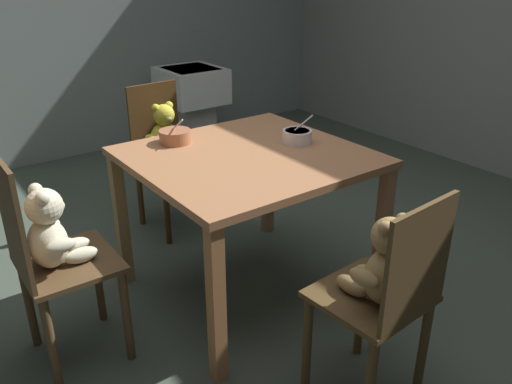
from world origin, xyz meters
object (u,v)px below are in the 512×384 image
Objects in this scene: porridge_bowl_terracotta_near_left at (175,136)px; teddy_chair_near_front at (51,245)px; sink_basin at (192,97)px; dining_table at (248,173)px; teddy_chair_near_right at (384,281)px; teddy_chair_near_left at (166,144)px; porridge_bowl_white_far_center at (297,136)px.

teddy_chair_near_front is at bearing -67.81° from porridge_bowl_terracotta_near_left.
sink_basin is at bearing 48.94° from teddy_chair_near_front.
teddy_chair_near_right reaches higher than dining_table.
teddy_chair_near_left is at bearing 178.12° from dining_table.
teddy_chair_near_right reaches higher than porridge_bowl_white_far_center.
teddy_chair_near_front is at bearing 39.06° from teddy_chair_near_right.
porridge_bowl_terracotta_near_left is at bearing -32.00° from sink_basin.
dining_table is 0.90m from teddy_chair_near_left.
teddy_chair_near_front is (-0.94, -0.87, 0.01)m from teddy_chair_near_right.
teddy_chair_near_left reaches higher than porridge_bowl_white_far_center.
teddy_chair_near_left reaches higher than porridge_bowl_terracotta_near_left.
teddy_chair_near_front reaches higher than sink_basin.
dining_table is 2.24m from sink_basin.
teddy_chair_near_front is 1.06× the size of teddy_chair_near_left.
teddy_chair_near_right reaches higher than sink_basin.
teddy_chair_near_front is 2.69m from sink_basin.
porridge_bowl_terracotta_near_left is (-0.30, 0.72, 0.23)m from teddy_chair_near_front.
sink_basin is (-2.94, 0.92, -0.07)m from teddy_chair_near_right.
teddy_chair_near_front is 6.17× the size of porridge_bowl_white_far_center.
teddy_chair_near_front is 1.30× the size of sink_basin.
dining_table is 1.16× the size of teddy_chair_near_right.
sink_basin is at bearing 148.00° from porridge_bowl_terracotta_near_left.
teddy_chair_near_front is at bearing -51.46° from teddy_chair_near_left.
dining_table is 6.72× the size of porridge_bowl_white_far_center.
dining_table is at bearing 29.62° from porridge_bowl_terracotta_near_left.
teddy_chair_near_left reaches higher than dining_table.
sink_basin is at bearing 156.89° from dining_table.
teddy_chair_near_front is at bearing -41.79° from sink_basin.
teddy_chair_near_right is at bearing -17.41° from sink_basin.
teddy_chair_near_right is at bearing -21.09° from porridge_bowl_white_far_center.
teddy_chair_near_right is 0.97m from porridge_bowl_white_far_center.
teddy_chair_near_right is at bearing 6.75° from porridge_bowl_terracotta_near_left.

